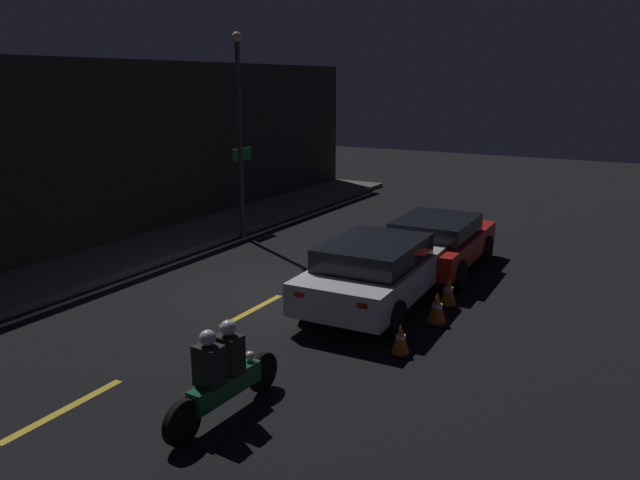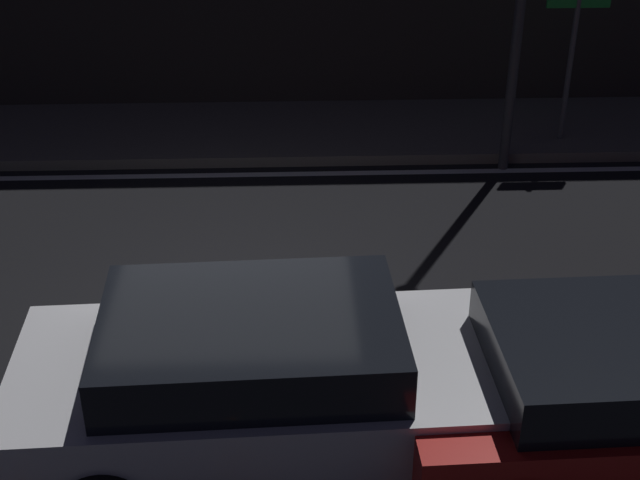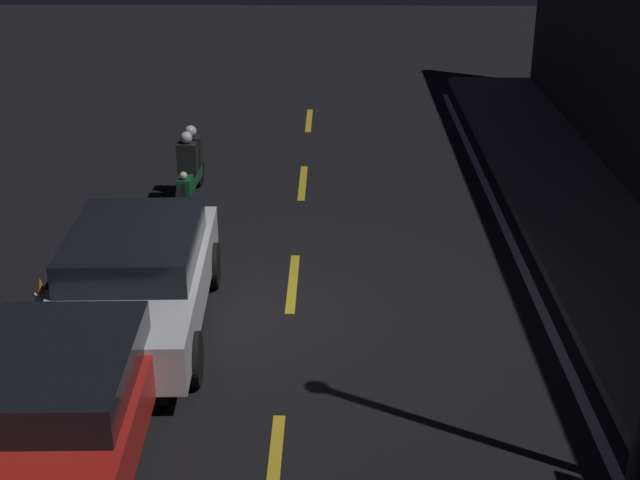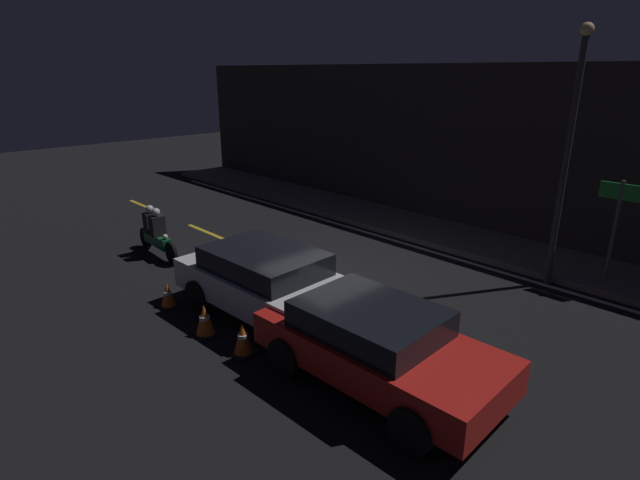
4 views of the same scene
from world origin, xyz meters
name	(u,v)px [view 2 (image 2 of 4)]	position (x,y,z in m)	size (l,w,h in m)	color
ground_plane	(234,317)	(0.00, 0.00, 0.00)	(56.00, 56.00, 0.00)	black
raised_curb	(249,132)	(0.00, 5.03, 0.08)	(28.00, 2.32, 0.15)	#605B56
lane_dash_c	(140,319)	(-1.00, 0.00, 0.00)	(2.00, 0.14, 0.01)	gold
lane_dash_d	(559,310)	(3.50, 0.00, 0.00)	(2.00, 0.14, 0.01)	gold
lane_solid_kerb	(246,175)	(0.00, 3.62, 0.00)	(25.20, 0.14, 0.01)	silver
sedan_white	(272,377)	(0.45, -2.06, 0.77)	(4.42, 2.14, 1.41)	silver
taxi_red	(640,390)	(3.45, -2.28, 0.73)	(4.09, 2.09, 1.32)	red
shop_sign	(575,27)	(4.71, 4.45, 1.84)	(0.90, 0.08, 2.40)	#4C4C51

